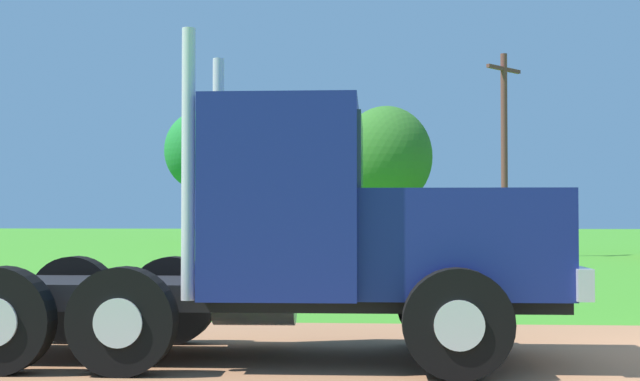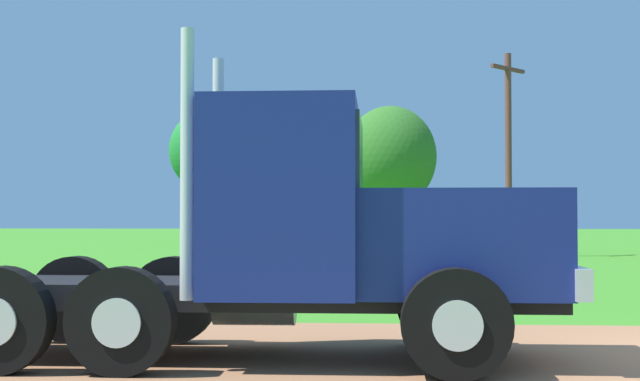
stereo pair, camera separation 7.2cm
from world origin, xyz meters
name	(u,v)px [view 1 (the left image)]	position (x,y,z in m)	size (l,w,h in m)	color
truck_foreground_white	(319,240)	(-4.91, -0.27, 1.32)	(6.92, 2.64, 3.52)	black
utility_pole_near	(504,149)	(0.64, 25.02, 4.23)	(1.55, 1.75, 7.97)	brown
tree_left	(201,151)	(-14.90, 42.23, 5.48)	(4.31, 4.31, 7.87)	#513823
tree_mid	(386,157)	(-3.95, 28.83, 4.16)	(4.05, 4.05, 6.41)	#513823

